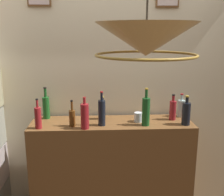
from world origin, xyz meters
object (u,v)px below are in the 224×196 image
Objects in this scene: liquor_bottle_amaro at (72,117)px; liquor_bottle_rye at (146,111)px; liquor_bottle_tequila at (38,117)px; liquor_bottle_port at (173,110)px; liquor_bottle_scotch at (102,112)px; liquor_bottle_brandy at (46,107)px; pendant_lamp at (146,40)px; liquor_bottle_whiskey at (186,113)px; glass_tumbler_rocks at (138,117)px; liquor_bottle_vodka at (85,116)px; liquor_bottle_bourbon at (181,108)px; liquor_bottle_sherry at (102,110)px.

liquor_bottle_rye is (0.68, -0.01, 0.05)m from liquor_bottle_amaro.
liquor_bottle_amaro is 0.30m from liquor_bottle_tequila.
liquor_bottle_scotch is (-0.70, -0.13, 0.02)m from liquor_bottle_port.
pendant_lamp reaches higher than liquor_bottle_brandy.
liquor_bottle_whiskey is 3.01× the size of glass_tumbler_rocks.
liquor_bottle_vodka is at bearing -152.40° from liquor_bottle_scotch.
liquor_bottle_whiskey is 1.12m from pendant_lamp.
liquor_bottle_tequila reaches higher than liquor_bottle_bourbon.
liquor_bottle_rye is (0.40, -0.21, 0.05)m from liquor_bottle_sherry.
liquor_bottle_scotch is at bearing -169.23° from liquor_bottle_port.
liquor_bottle_scotch is 0.17m from liquor_bottle_vodka.
liquor_bottle_whiskey is 0.79× the size of liquor_bottle_rye.
glass_tumbler_rocks is (-0.35, -0.05, -0.06)m from liquor_bottle_port.
liquor_bottle_whiskey is (1.05, -0.01, 0.03)m from liquor_bottle_amaro.
liquor_bottle_scotch is 1.35× the size of liquor_bottle_bourbon.
liquor_bottle_sherry is at bearing 152.59° from liquor_bottle_rye.
liquor_bottle_brandy is (-0.56, 0.05, 0.03)m from liquor_bottle_sherry.
liquor_bottle_brandy reaches higher than liquor_bottle_sherry.
liquor_bottle_port is 1.07× the size of liquor_bottle_bourbon.
pendant_lamp is at bearing -54.08° from liquor_bottle_amaro.
liquor_bottle_scotch is 1.11× the size of liquor_bottle_vodka.
liquor_bottle_port is 1.28m from liquor_bottle_tequila.
liquor_bottle_vodka is 1.26× the size of liquor_bottle_sherry.
liquor_bottle_tequila is at bearing -171.69° from liquor_bottle_port.
liquor_bottle_scotch is 1.39× the size of liquor_bottle_sherry.
liquor_bottle_amaro is 1.03× the size of liquor_bottle_bourbon.
liquor_bottle_brandy is (-0.28, 0.25, 0.04)m from liquor_bottle_amaro.
liquor_bottle_rye is at bearing 2.02° from liquor_bottle_tequila.
glass_tumbler_rocks is at bearing 13.57° from liquor_bottle_scotch.
liquor_bottle_bourbon reaches higher than liquor_bottle_sherry.
liquor_bottle_amaro is at bearing -144.72° from liquor_bottle_sherry.
pendant_lamp reaches higher than liquor_bottle_scotch.
liquor_bottle_bourbon is 0.87× the size of liquor_bottle_tequila.
pendant_lamp is (0.81, -0.98, 0.67)m from liquor_bottle_brandy.
liquor_bottle_bourbon is 1.03× the size of liquor_bottle_sherry.
liquor_bottle_scotch is 0.57m from liquor_bottle_tequila.
liquor_bottle_amaro is 0.89× the size of liquor_bottle_whiskey.
liquor_bottle_tequila reaches higher than liquor_bottle_sherry.
liquor_bottle_brandy is 0.29m from liquor_bottle_tequila.
liquor_bottle_port is 0.88m from liquor_bottle_vodka.
liquor_bottle_port is 0.18m from liquor_bottle_whiskey.
liquor_bottle_scotch is 0.19m from liquor_bottle_sherry.
liquor_bottle_tequila is at bearing 176.26° from liquor_bottle_vodka.
liquor_bottle_whiskey is at bearing -96.71° from liquor_bottle_bourbon.
pendant_lamp reaches higher than liquor_bottle_rye.
liquor_bottle_bourbon is 0.48m from glass_tumbler_rocks.
liquor_bottle_port is at bearing 118.38° from liquor_bottle_whiskey.
liquor_bottle_vodka is at bearing -162.23° from liquor_bottle_bourbon.
pendant_lamp is at bearing -116.50° from liquor_bottle_port.
liquor_bottle_tequila is 1.28m from pendant_lamp.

